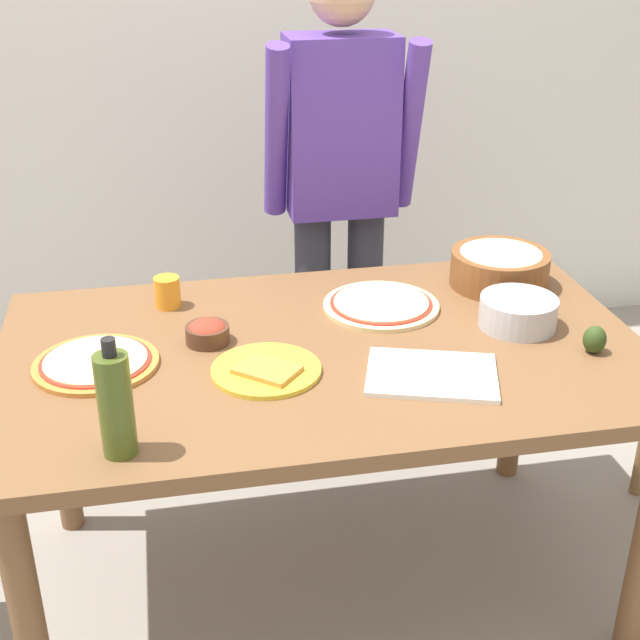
{
  "coord_description": "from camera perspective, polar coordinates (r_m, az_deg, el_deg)",
  "views": [
    {
      "loc": [
        -0.37,
        -1.86,
        1.75
      ],
      "look_at": [
        0.0,
        0.05,
        0.81
      ],
      "focal_mm": 48.34,
      "sensor_mm": 36.0,
      "label": 1
    }
  ],
  "objects": [
    {
      "name": "ground",
      "position": [
        2.58,
        0.22,
        -16.89
      ],
      "size": [
        8.0,
        8.0,
        0.0
      ],
      "primitive_type": "plane",
      "color": "gray"
    },
    {
      "name": "plate_with_slice",
      "position": [
        2.02,
        -3.57,
        -3.32
      ],
      "size": [
        0.26,
        0.26,
        0.02
      ],
      "color": "gold",
      "rests_on": "dining_table"
    },
    {
      "name": "cup_orange",
      "position": [
        2.37,
        -10.07,
        1.83
      ],
      "size": [
        0.07,
        0.07,
        0.08
      ],
      "primitive_type": "cylinder",
      "color": "orange",
      "rests_on": "dining_table"
    },
    {
      "name": "mixing_bowl_steel",
      "position": [
        2.28,
        12.98,
        0.5
      ],
      "size": [
        0.2,
        0.2,
        0.08
      ],
      "color": "#B7B7BC",
      "rests_on": "dining_table"
    },
    {
      "name": "cutting_board_white",
      "position": [
        2.02,
        7.41,
        -3.6
      ],
      "size": [
        0.35,
        0.3,
        0.01
      ],
      "primitive_type": "cube",
      "rotation": [
        0.0,
        0.0,
        -0.31
      ],
      "color": "white",
      "rests_on": "dining_table"
    },
    {
      "name": "person_cook",
      "position": [
        2.8,
        1.34,
        8.98
      ],
      "size": [
        0.49,
        0.25,
        1.62
      ],
      "color": "#2D2D38",
      "rests_on": "ground"
    },
    {
      "name": "popcorn_bowl",
      "position": [
        2.51,
        11.82,
        3.59
      ],
      "size": [
        0.28,
        0.28,
        0.11
      ],
      "color": "brown",
      "rests_on": "dining_table"
    },
    {
      "name": "olive_oil_bottle",
      "position": [
        1.73,
        -13.39,
        -5.43
      ],
      "size": [
        0.07,
        0.07,
        0.26
      ],
      "color": "#47561E",
      "rests_on": "dining_table"
    },
    {
      "name": "wall_back",
      "position": [
        3.51,
        -5.15,
        18.39
      ],
      "size": [
        5.6,
        0.1,
        2.6
      ],
      "primitive_type": "cube",
      "color": "silver",
      "rests_on": "ground"
    },
    {
      "name": "pizza_raw_on_board",
      "position": [
        2.35,
        4.06,
        1.02
      ],
      "size": [
        0.32,
        0.32,
        0.02
      ],
      "color": "beige",
      "rests_on": "dining_table"
    },
    {
      "name": "pizza_cooked_on_tray",
      "position": [
        2.11,
        -14.62,
        -2.76
      ],
      "size": [
        0.3,
        0.3,
        0.02
      ],
      "color": "#C67A33",
      "rests_on": "dining_table"
    },
    {
      "name": "small_sauce_bowl",
      "position": [
        2.17,
        -7.46,
        -0.8
      ],
      "size": [
        0.11,
        0.11,
        0.06
      ],
      "color": "#4C2D1E",
      "rests_on": "dining_table"
    },
    {
      "name": "avocado",
      "position": [
        2.2,
        17.72,
        -1.23
      ],
      "size": [
        0.06,
        0.06,
        0.07
      ],
      "primitive_type": "ellipsoid",
      "color": "#2D4219",
      "rests_on": "dining_table"
    },
    {
      "name": "dining_table",
      "position": [
        2.18,
        0.25,
        -3.9
      ],
      "size": [
        1.6,
        0.96,
        0.76
      ],
      "color": "brown",
      "rests_on": "ground"
    }
  ]
}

